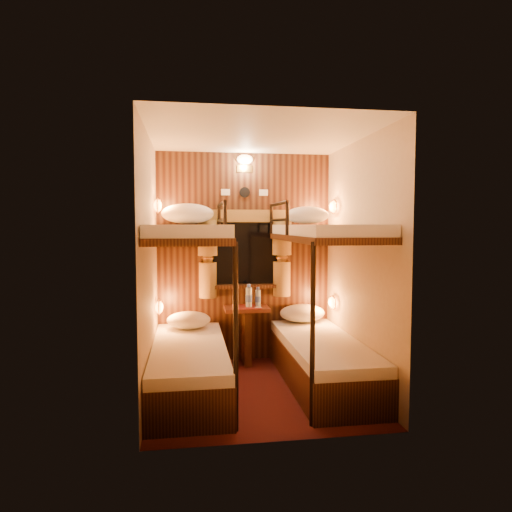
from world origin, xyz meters
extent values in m
plane|color=#370F0F|center=(0.00, 0.00, 0.00)|extent=(2.10, 2.10, 0.00)
plane|color=silver|center=(0.00, 0.00, 2.40)|extent=(2.10, 2.10, 0.00)
plane|color=#C6B293|center=(0.00, 1.05, 1.20)|extent=(2.40, 0.00, 2.40)
plane|color=#C6B293|center=(0.00, -1.05, 1.20)|extent=(2.40, 0.00, 2.40)
plane|color=#C6B293|center=(-1.00, 0.00, 1.20)|extent=(0.00, 2.40, 2.40)
plane|color=#C6B293|center=(1.00, 0.00, 1.20)|extent=(0.00, 2.40, 2.40)
cube|color=black|center=(0.00, 1.04, 1.20)|extent=(2.00, 0.03, 2.40)
cube|color=black|center=(-0.65, 0.07, 0.17)|extent=(0.70, 1.90, 0.35)
cube|color=silver|center=(-0.65, 0.07, 0.40)|extent=(0.68, 1.88, 0.10)
cube|color=black|center=(-0.65, 0.07, 1.45)|extent=(0.70, 1.90, 0.06)
cube|color=silver|center=(-0.65, 0.07, 1.53)|extent=(0.68, 1.88, 0.10)
cylinder|color=black|center=(-0.30, -0.83, 0.72)|extent=(0.04, 0.04, 1.45)
cylinder|color=black|center=(-0.30, 0.95, 1.64)|extent=(0.04, 0.04, 0.32)
cylinder|color=black|center=(-0.30, 0.10, 1.64)|extent=(0.04, 0.04, 0.32)
cylinder|color=black|center=(-0.30, 0.53, 1.80)|extent=(0.04, 0.85, 0.04)
cylinder|color=black|center=(-0.30, 0.53, 1.63)|extent=(0.03, 0.85, 0.03)
cube|color=black|center=(0.65, 0.07, 0.17)|extent=(0.70, 1.90, 0.35)
cube|color=silver|center=(0.65, 0.07, 0.40)|extent=(0.68, 1.88, 0.10)
cube|color=black|center=(0.65, 0.07, 1.45)|extent=(0.70, 1.90, 0.06)
cube|color=silver|center=(0.65, 0.07, 1.53)|extent=(0.68, 1.88, 0.10)
cylinder|color=black|center=(0.30, -0.83, 0.72)|extent=(0.04, 0.04, 1.45)
cylinder|color=black|center=(0.30, 0.95, 1.64)|extent=(0.04, 0.04, 0.32)
cylinder|color=black|center=(0.30, 0.10, 1.64)|extent=(0.04, 0.04, 0.32)
cylinder|color=black|center=(0.30, 0.53, 1.80)|extent=(0.04, 0.85, 0.04)
cylinder|color=black|center=(0.30, 0.53, 1.63)|extent=(0.03, 0.85, 0.03)
cube|color=black|center=(0.00, 1.02, 1.25)|extent=(0.98, 0.02, 0.78)
cube|color=black|center=(0.00, 1.01, 1.25)|extent=(0.90, 0.01, 0.70)
cube|color=black|center=(0.00, 0.97, 0.87)|extent=(1.00, 0.12, 0.04)
cube|color=olive|center=(0.00, 0.98, 1.68)|extent=(1.10, 0.06, 0.14)
cylinder|color=olive|center=(-0.43, 0.97, 1.43)|extent=(0.22, 0.22, 0.40)
cylinder|color=olive|center=(-0.43, 0.97, 1.20)|extent=(0.11, 0.11, 0.12)
cylinder|color=olive|center=(-0.43, 0.97, 0.95)|extent=(0.20, 0.20, 0.40)
torus|color=#C28939|center=(-0.43, 0.97, 1.20)|extent=(0.14, 0.14, 0.02)
cylinder|color=olive|center=(0.43, 0.97, 1.43)|extent=(0.22, 0.22, 0.40)
cylinder|color=olive|center=(0.43, 0.97, 1.20)|extent=(0.11, 0.11, 0.12)
cylinder|color=olive|center=(0.43, 0.97, 0.95)|extent=(0.20, 0.20, 0.40)
torus|color=#C28939|center=(0.43, 0.97, 1.20)|extent=(0.14, 0.14, 0.02)
cylinder|color=black|center=(0.00, 1.02, 1.95)|extent=(0.12, 0.02, 0.12)
cube|color=silver|center=(-0.22, 1.02, 1.95)|extent=(0.10, 0.01, 0.07)
cube|color=silver|center=(0.22, 1.02, 1.95)|extent=(0.10, 0.01, 0.07)
cube|color=#C28939|center=(0.00, 1.02, 2.22)|extent=(0.18, 0.01, 0.08)
ellipsoid|color=#FFCC8C|center=(0.00, 1.00, 2.32)|extent=(0.18, 0.09, 0.11)
ellipsoid|color=orange|center=(-0.96, 0.70, 0.70)|extent=(0.08, 0.20, 0.13)
torus|color=#C28939|center=(-0.96, 0.70, 0.70)|extent=(0.02, 0.17, 0.17)
ellipsoid|color=orange|center=(-0.96, 0.70, 1.78)|extent=(0.08, 0.20, 0.13)
torus|color=#C28939|center=(-0.96, 0.70, 1.78)|extent=(0.02, 0.17, 0.17)
ellipsoid|color=orange|center=(0.96, 0.70, 0.70)|extent=(0.08, 0.20, 0.13)
torus|color=#C28939|center=(0.96, 0.70, 0.70)|extent=(0.02, 0.17, 0.17)
ellipsoid|color=orange|center=(0.96, 0.70, 1.78)|extent=(0.08, 0.20, 0.13)
torus|color=#C28939|center=(0.96, 0.70, 1.78)|extent=(0.02, 0.17, 0.17)
cube|color=#562313|center=(0.00, 0.85, 0.63)|extent=(0.50, 0.34, 0.04)
cube|color=black|center=(0.00, 0.85, 0.30)|extent=(0.08, 0.30, 0.61)
cube|color=maroon|center=(0.00, 0.85, 0.65)|extent=(0.30, 0.34, 0.01)
cylinder|color=#99BFE5|center=(0.02, 0.83, 0.76)|extent=(0.07, 0.07, 0.22)
cylinder|color=#4568D0|center=(0.02, 0.83, 0.75)|extent=(0.08, 0.08, 0.08)
cylinder|color=#4568D0|center=(0.02, 0.83, 0.90)|extent=(0.04, 0.04, 0.03)
cylinder|color=#99BFE5|center=(0.13, 0.85, 0.75)|extent=(0.06, 0.06, 0.19)
cylinder|color=#4568D0|center=(0.13, 0.85, 0.74)|extent=(0.07, 0.07, 0.07)
cylinder|color=#4568D0|center=(0.13, 0.85, 0.86)|extent=(0.03, 0.03, 0.03)
cube|color=silver|center=(0.12, 0.78, 0.65)|extent=(0.08, 0.07, 0.01)
cube|color=silver|center=(0.05, 0.90, 0.65)|extent=(0.08, 0.08, 0.00)
ellipsoid|color=silver|center=(-0.65, 0.71, 0.55)|extent=(0.47, 0.34, 0.19)
ellipsoid|color=silver|center=(0.65, 0.86, 0.56)|extent=(0.52, 0.37, 0.21)
ellipsoid|color=silver|center=(-0.65, 0.77, 1.70)|extent=(0.56, 0.40, 0.22)
ellipsoid|color=silver|center=(0.65, 0.68, 1.68)|extent=(0.49, 0.35, 0.19)
camera|label=1|loc=(-0.65, -4.21, 1.58)|focal=32.00mm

